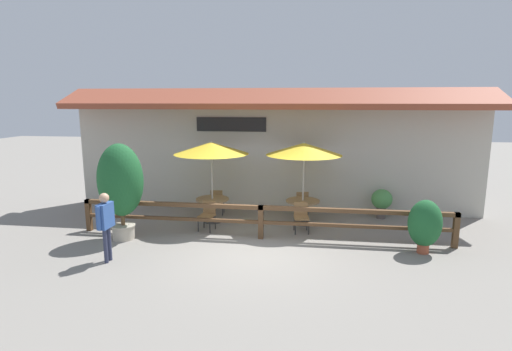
{
  "coord_description": "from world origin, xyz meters",
  "views": [
    {
      "loc": [
        1.34,
        -9.52,
        3.81
      ],
      "look_at": [
        -0.2,
        1.53,
        1.7
      ],
      "focal_mm": 28.0,
      "sensor_mm": 36.0,
      "label": 1
    }
  ],
  "objects_px": {
    "potted_plant_broad_leaf": "(382,201)",
    "pedestrian": "(105,218)",
    "chair_near_streetside": "(208,214)",
    "dining_table_middle": "(303,205)",
    "patio_umbrella_near": "(211,148)",
    "potted_plant_corner_fern": "(121,183)",
    "chair_middle_wallside": "(302,202)",
    "potted_plant_entrance_palm": "(425,224)",
    "patio_umbrella_middle": "(304,149)",
    "dining_table_near": "(212,203)",
    "chair_near_wallside": "(217,200)",
    "chair_middle_streetside": "(301,216)"
  },
  "relations": [
    {
      "from": "potted_plant_broad_leaf",
      "to": "pedestrian",
      "type": "distance_m",
      "value": 8.47
    },
    {
      "from": "patio_umbrella_middle",
      "to": "pedestrian",
      "type": "bearing_deg",
      "value": -141.32
    },
    {
      "from": "potted_plant_corner_fern",
      "to": "potted_plant_broad_leaf",
      "type": "relative_size",
      "value": 2.76
    },
    {
      "from": "potted_plant_entrance_palm",
      "to": "potted_plant_corner_fern",
      "type": "relative_size",
      "value": 0.52
    },
    {
      "from": "patio_umbrella_middle",
      "to": "dining_table_near",
      "type": "bearing_deg",
      "value": -176.6
    },
    {
      "from": "potted_plant_corner_fern",
      "to": "chair_middle_streetside",
      "type": "bearing_deg",
      "value": 14.78
    },
    {
      "from": "chair_middle_streetside",
      "to": "potted_plant_corner_fern",
      "type": "relative_size",
      "value": 0.33
    },
    {
      "from": "chair_near_wallside",
      "to": "patio_umbrella_middle",
      "type": "xyz_separation_m",
      "value": [
        2.88,
        -0.64,
        1.87
      ]
    },
    {
      "from": "chair_near_streetside",
      "to": "chair_middle_wallside",
      "type": "bearing_deg",
      "value": 44.0
    },
    {
      "from": "chair_near_wallside",
      "to": "dining_table_middle",
      "type": "height_order",
      "value": "chair_near_wallside"
    },
    {
      "from": "dining_table_near",
      "to": "potted_plant_entrance_palm",
      "type": "height_order",
      "value": "potted_plant_entrance_palm"
    },
    {
      "from": "patio_umbrella_near",
      "to": "chair_middle_wallside",
      "type": "xyz_separation_m",
      "value": [
        2.78,
        0.95,
        -1.87
      ]
    },
    {
      "from": "potted_plant_entrance_palm",
      "to": "potted_plant_broad_leaf",
      "type": "height_order",
      "value": "potted_plant_entrance_palm"
    },
    {
      "from": "patio_umbrella_middle",
      "to": "chair_middle_wallside",
      "type": "xyz_separation_m",
      "value": [
        -0.05,
        0.78,
        -1.87
      ]
    },
    {
      "from": "chair_near_wallside",
      "to": "potted_plant_entrance_palm",
      "type": "distance_m",
      "value": 6.54
    },
    {
      "from": "patio_umbrella_near",
      "to": "dining_table_near",
      "type": "distance_m",
      "value": 1.75
    },
    {
      "from": "patio_umbrella_near",
      "to": "potted_plant_broad_leaf",
      "type": "bearing_deg",
      "value": 12.04
    },
    {
      "from": "potted_plant_entrance_palm",
      "to": "dining_table_near",
      "type": "bearing_deg",
      "value": 162.67
    },
    {
      "from": "patio_umbrella_near",
      "to": "chair_middle_wallside",
      "type": "height_order",
      "value": "patio_umbrella_near"
    },
    {
      "from": "dining_table_near",
      "to": "chair_middle_wallside",
      "type": "height_order",
      "value": "chair_middle_wallside"
    },
    {
      "from": "chair_near_wallside",
      "to": "potted_plant_corner_fern",
      "type": "distance_m",
      "value": 3.56
    },
    {
      "from": "chair_near_streetside",
      "to": "dining_table_middle",
      "type": "height_order",
      "value": "chair_near_streetside"
    },
    {
      "from": "chair_near_streetside",
      "to": "dining_table_middle",
      "type": "bearing_deg",
      "value": 30.61
    },
    {
      "from": "dining_table_middle",
      "to": "potted_plant_entrance_palm",
      "type": "height_order",
      "value": "potted_plant_entrance_palm"
    },
    {
      "from": "chair_near_wallside",
      "to": "chair_middle_streetside",
      "type": "height_order",
      "value": "same"
    },
    {
      "from": "chair_middle_wallside",
      "to": "chair_near_wallside",
      "type": "bearing_deg",
      "value": -10.63
    },
    {
      "from": "chair_near_wallside",
      "to": "potted_plant_corner_fern",
      "type": "height_order",
      "value": "potted_plant_corner_fern"
    },
    {
      "from": "dining_table_near",
      "to": "patio_umbrella_near",
      "type": "bearing_deg",
      "value": 0.0
    },
    {
      "from": "chair_middle_wallside",
      "to": "chair_near_streetside",
      "type": "bearing_deg",
      "value": 19.34
    },
    {
      "from": "patio_umbrella_near",
      "to": "dining_table_middle",
      "type": "height_order",
      "value": "patio_umbrella_near"
    },
    {
      "from": "dining_table_near",
      "to": "chair_middle_wallside",
      "type": "distance_m",
      "value": 2.94
    },
    {
      "from": "dining_table_middle",
      "to": "pedestrian",
      "type": "xyz_separation_m",
      "value": [
        -4.54,
        -3.63,
        0.47
      ]
    },
    {
      "from": "chair_middle_wallside",
      "to": "pedestrian",
      "type": "bearing_deg",
      "value": 31.1
    },
    {
      "from": "chair_near_wallside",
      "to": "pedestrian",
      "type": "xyz_separation_m",
      "value": [
        -1.66,
        -4.28,
        0.59
      ]
    },
    {
      "from": "chair_middle_streetside",
      "to": "potted_plant_broad_leaf",
      "type": "distance_m",
      "value": 3.11
    },
    {
      "from": "chair_middle_wallside",
      "to": "pedestrian",
      "type": "distance_m",
      "value": 6.32
    },
    {
      "from": "chair_near_streetside",
      "to": "chair_near_wallside",
      "type": "bearing_deg",
      "value": 104.54
    },
    {
      "from": "chair_near_streetside",
      "to": "dining_table_near",
      "type": "bearing_deg",
      "value": 104.79
    },
    {
      "from": "chair_middle_streetside",
      "to": "patio_umbrella_near",
      "type": "bearing_deg",
      "value": 159.76
    },
    {
      "from": "chair_middle_wallside",
      "to": "patio_umbrella_middle",
      "type": "bearing_deg",
      "value": 80.53
    },
    {
      "from": "potted_plant_broad_leaf",
      "to": "dining_table_middle",
      "type": "bearing_deg",
      "value": -158.96
    },
    {
      "from": "dining_table_near",
      "to": "chair_near_wallside",
      "type": "height_order",
      "value": "chair_near_wallside"
    },
    {
      "from": "chair_near_streetside",
      "to": "pedestrian",
      "type": "xyz_separation_m",
      "value": [
        -1.76,
        -2.66,
        0.59
      ]
    },
    {
      "from": "chair_middle_streetside",
      "to": "chair_middle_wallside",
      "type": "height_order",
      "value": "same"
    },
    {
      "from": "chair_near_wallside",
      "to": "potted_plant_corner_fern",
      "type": "xyz_separation_m",
      "value": [
        -2.03,
        -2.71,
        1.1
      ]
    },
    {
      "from": "potted_plant_broad_leaf",
      "to": "pedestrian",
      "type": "relative_size",
      "value": 0.57
    },
    {
      "from": "dining_table_middle",
      "to": "potted_plant_corner_fern",
      "type": "bearing_deg",
      "value": -157.18
    },
    {
      "from": "potted_plant_corner_fern",
      "to": "potted_plant_broad_leaf",
      "type": "bearing_deg",
      "value": 22.22
    },
    {
      "from": "patio_umbrella_near",
      "to": "potted_plant_corner_fern",
      "type": "distance_m",
      "value": 2.92
    },
    {
      "from": "chair_middle_wallside",
      "to": "potted_plant_broad_leaf",
      "type": "bearing_deg",
      "value": 170.99
    }
  ]
}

